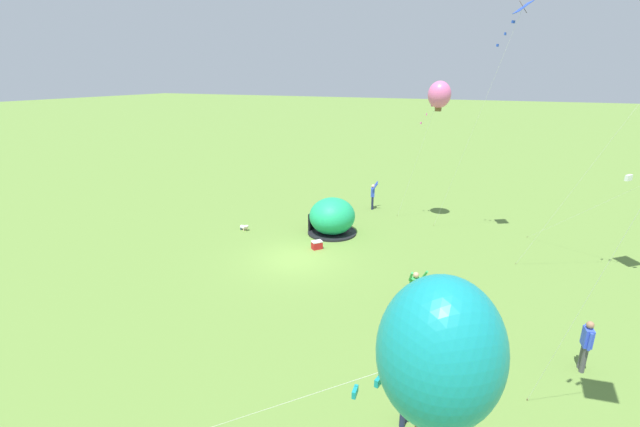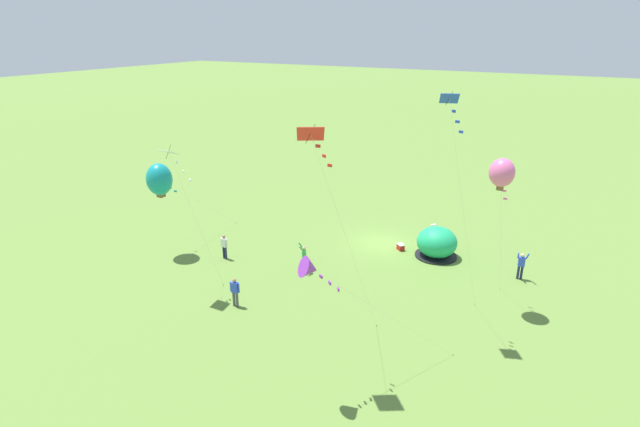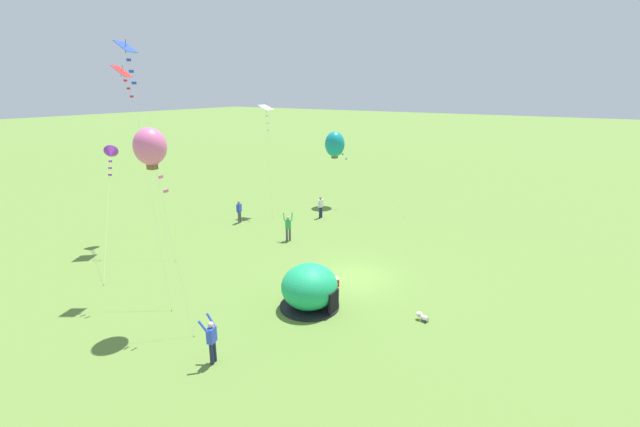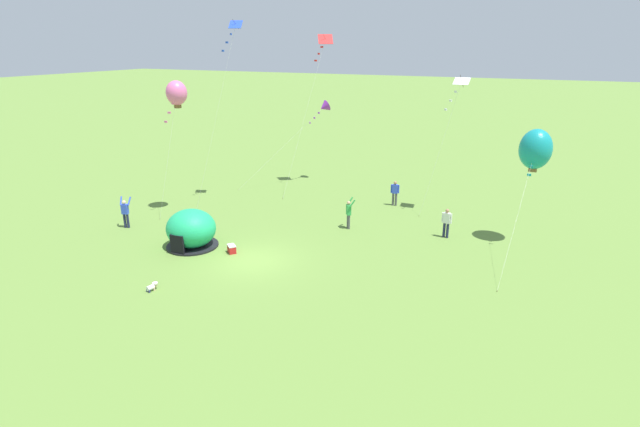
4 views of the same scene
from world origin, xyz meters
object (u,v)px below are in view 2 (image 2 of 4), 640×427
person_far_back (235,291)px  person_near_tent (521,264)px  kite_purple (311,269)px  kite_pink (502,173)px  popup_tent (437,243)px  person_watching_sky (224,245)px  kite_blue (452,109)px  kite_white (172,157)px  cooler_box (401,247)px  kite_red (314,141)px  kite_teal (159,180)px  toddler_crawling (433,226)px  person_center_field (304,257)px

person_far_back → person_near_tent: size_ratio=0.91×
kite_purple → kite_pink: kite_pink is taller
popup_tent → person_watching_sky: bearing=30.3°
kite_blue → person_watching_sky: bearing=-4.4°
popup_tent → person_watching_sky: popup_tent is taller
person_watching_sky → kite_white: size_ratio=0.20×
person_far_back → kite_purple: size_ratio=0.27×
person_far_back → cooler_box: bearing=-115.3°
cooler_box → kite_blue: bearing=120.2°
kite_white → kite_red: bearing=166.0°
kite_purple → kite_teal: bearing=-25.1°
person_near_tent → kite_pink: bearing=73.0°
toddler_crawling → kite_purple: (-0.90, 20.61, 5.67)m
person_far_back → kite_pink: 15.51m
cooler_box → person_near_tent: (-7.93, 0.52, 0.78)m
cooler_box → kite_red: kite_red is taller
toddler_crawling → kite_pink: kite_pink is taller
person_far_back → kite_blue: kite_blue is taller
person_near_tent → kite_red: 17.98m
popup_tent → kite_purple: bearing=87.3°
person_watching_sky → kite_white: 8.49m
person_near_tent → kite_blue: bearing=67.3°
kite_teal → kite_red: bearing=158.5°
kite_pink → kite_red: kite_red is taller
popup_tent → kite_white: kite_white is taller
toddler_crawling → kite_purple: 21.39m
person_near_tent → toddler_crawling: bearing=-38.2°
person_center_field → kite_white: 10.22m
toddler_crawling → kite_teal: bearing=42.0°
kite_blue → kite_purple: bearing=67.7°
cooler_box → kite_white: (9.11, 11.58, 7.87)m
person_watching_sky → kite_white: (-0.74, 4.55, 7.13)m
popup_tent → kite_pink: bearing=131.7°
cooler_box → kite_teal: bearing=30.5°
popup_tent → kite_blue: (-2.28, 8.33, 10.24)m
popup_tent → person_watching_sky: (12.31, 7.20, -0.03)m
popup_tent → kite_blue: bearing=105.3°
kite_blue → kite_red: (3.66, 5.97, -0.68)m
person_watching_sky → kite_pink: (-16.54, -2.45, 6.70)m
person_near_tent → kite_pink: (1.24, 4.05, 6.66)m
cooler_box → kite_pink: bearing=145.6°
person_watching_sky → kite_white: bearing=99.2°
kite_blue → cooler_box: bearing=-59.8°
person_center_field → person_near_tent: bearing=-155.6°
person_center_field → kite_pink: kite_pink is taller
kite_pink → kite_white: 17.29m
person_far_back → kite_red: (-6.52, 2.59, 9.59)m
cooler_box → kite_red: 17.53m
person_far_back → kite_teal: kite_teal is taller
popup_tent → person_watching_sky: size_ratio=1.63×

